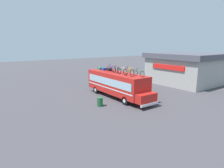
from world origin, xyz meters
TOP-DOWN VIEW (x-y plane):
  - ground_plane at (0.00, 0.00)m, footprint 120.00×120.00m
  - bus at (0.18, -0.00)m, footprint 10.34×2.64m
  - luggage_bag_1 at (-3.69, -0.09)m, footprint 0.75×0.35m
  - luggage_bag_2 at (-2.86, 0.12)m, footprint 0.55×0.54m
  - luggage_bag_3 at (-1.97, 0.30)m, footprint 0.71×0.51m
  - rooftop_bicycle_1 at (-1.17, 0.11)m, footprint 1.80×0.44m
  - rooftop_bicycle_2 at (-0.42, 0.05)m, footprint 1.61×0.44m
  - rooftop_bicycle_3 at (0.39, -0.22)m, footprint 1.78×0.44m
  - rooftop_bicycle_4 at (1.27, -0.14)m, footprint 1.74×0.44m
  - rooftop_bicycle_5 at (2.01, 0.34)m, footprint 1.65×0.44m
  - rooftop_bicycle_6 at (2.82, -0.43)m, footprint 1.73×0.44m
  - rooftop_bicycle_7 at (3.55, 0.38)m, footprint 1.69×0.44m
  - roadside_building at (-0.13, 14.83)m, footprint 10.43×10.70m
  - trash_bin at (1.92, -3.58)m, footprint 0.62×0.62m

SIDE VIEW (x-z plane):
  - ground_plane at x=0.00m, z-range 0.00..0.00m
  - trash_bin at x=1.92m, z-range 0.00..0.93m
  - bus at x=0.18m, z-range 0.23..3.24m
  - roadside_building at x=-0.13m, z-range 0.06..5.01m
  - luggage_bag_2 at x=-2.86m, z-range 3.01..3.29m
  - luggage_bag_1 at x=-3.69m, z-range 3.01..3.31m
  - luggage_bag_3 at x=-1.97m, z-range 3.01..3.35m
  - rooftop_bicycle_7 at x=3.55m, z-range 2.94..3.80m
  - rooftop_bicycle_2 at x=-0.42m, z-range 2.94..3.81m
  - rooftop_bicycle_4 at x=1.27m, z-range 2.94..3.81m
  - rooftop_bicycle_5 at x=2.01m, z-range 2.93..3.84m
  - rooftop_bicycle_6 at x=2.82m, z-range 2.93..3.85m
  - rooftop_bicycle_1 at x=-1.17m, z-range 2.93..3.86m
  - rooftop_bicycle_3 at x=0.39m, z-range 2.93..3.87m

